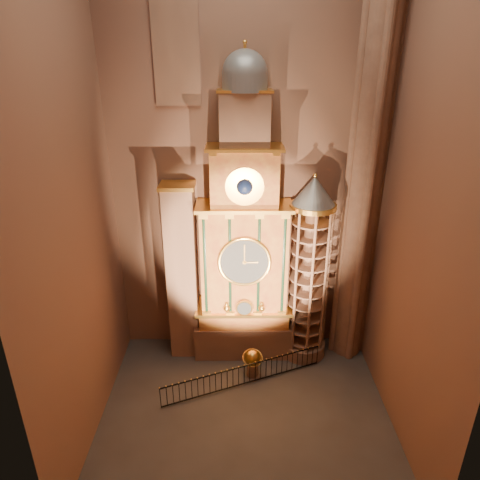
{
  "coord_description": "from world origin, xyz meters",
  "views": [
    {
      "loc": [
        -0.39,
        -15.94,
        16.1
      ],
      "look_at": [
        -0.24,
        3.0,
        7.96
      ],
      "focal_mm": 32.0,
      "sensor_mm": 36.0,
      "label": 1
    }
  ],
  "objects_px": {
    "astronomical_clock": "(244,248)",
    "stair_turret": "(308,273)",
    "iron_railing": "(244,375)",
    "celestial_globe": "(253,361)",
    "portrait_tower": "(182,273)"
  },
  "relations": [
    {
      "from": "astronomical_clock",
      "to": "portrait_tower",
      "type": "bearing_deg",
      "value": 179.71
    },
    {
      "from": "portrait_tower",
      "to": "iron_railing",
      "type": "relative_size",
      "value": 1.23
    },
    {
      "from": "celestial_globe",
      "to": "iron_railing",
      "type": "distance_m",
      "value": 0.96
    },
    {
      "from": "stair_turret",
      "to": "celestial_globe",
      "type": "bearing_deg",
      "value": -147.15
    },
    {
      "from": "iron_railing",
      "to": "astronomical_clock",
      "type": "bearing_deg",
      "value": 89.58
    },
    {
      "from": "astronomical_clock",
      "to": "celestial_globe",
      "type": "relative_size",
      "value": 10.38
    },
    {
      "from": "astronomical_clock",
      "to": "stair_turret",
      "type": "bearing_deg",
      "value": -4.3
    },
    {
      "from": "celestial_globe",
      "to": "portrait_tower",
      "type": "bearing_deg",
      "value": 149.56
    },
    {
      "from": "celestial_globe",
      "to": "astronomical_clock",
      "type": "bearing_deg",
      "value": 101.12
    },
    {
      "from": "stair_turret",
      "to": "celestial_globe",
      "type": "distance_m",
      "value": 5.64
    },
    {
      "from": "astronomical_clock",
      "to": "portrait_tower",
      "type": "relative_size",
      "value": 1.64
    },
    {
      "from": "astronomical_clock",
      "to": "stair_turret",
      "type": "xyz_separation_m",
      "value": [
        3.5,
        -0.26,
        -1.41
      ]
    },
    {
      "from": "portrait_tower",
      "to": "iron_railing",
      "type": "distance_m",
      "value": 6.39
    },
    {
      "from": "astronomical_clock",
      "to": "stair_turret",
      "type": "relative_size",
      "value": 1.55
    },
    {
      "from": "portrait_tower",
      "to": "astronomical_clock",
      "type": "bearing_deg",
      "value": -0.29
    }
  ]
}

